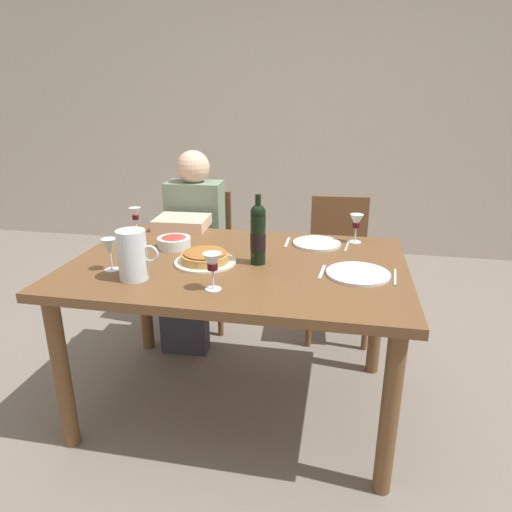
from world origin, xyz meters
The scene contains 20 objects.
ground_plane centered at (0.00, 0.00, 0.00)m, with size 8.00×8.00×0.00m, color slate.
back_wall centered at (0.00, 2.57, 1.40)m, with size 8.00×0.10×2.80m, color beige.
dining_table centered at (0.00, 0.00, 0.67)m, with size 1.50×1.00×0.76m.
wine_bottle centered at (0.09, 0.00, 0.90)m, with size 0.07×0.07×0.31m.
water_pitcher centered at (-0.37, -0.27, 0.85)m, with size 0.17×0.12×0.21m.
baked_tart centered at (-0.14, -0.04, 0.79)m, with size 0.28×0.28×0.06m.
salad_bowl centered at (-0.35, 0.14, 0.79)m, with size 0.16×0.16×0.06m.
wine_glass_left_diner centered at (-0.51, -0.20, 0.86)m, with size 0.06×0.06×0.14m.
wine_glass_right_diner centered at (-0.02, -0.32, 0.87)m, with size 0.07×0.07×0.15m.
wine_glass_centre centered at (0.52, 0.39, 0.86)m, with size 0.07×0.07×0.15m.
wine_glass_spare centered at (-0.65, 0.36, 0.85)m, with size 0.06×0.06×0.14m.
dinner_plate_left_setting centered at (0.33, 0.32, 0.77)m, with size 0.24×0.24×0.01m, color silver.
dinner_plate_right_setting centered at (0.53, -0.06, 0.77)m, with size 0.27×0.27×0.01m, color silver.
fork_left_setting centered at (0.18, 0.32, 0.76)m, with size 0.16×0.01×0.01m, color silver.
knife_left_setting centered at (0.48, 0.32, 0.76)m, with size 0.18×0.01×0.01m, color silver.
knife_right_setting centered at (0.68, -0.06, 0.76)m, with size 0.18×0.01×0.01m, color silver.
spoon_right_setting centered at (0.38, -0.06, 0.76)m, with size 0.16×0.01×0.01m, color silver.
chair_left centered at (-0.45, 0.89, 0.50)m, with size 0.42×0.42×0.87m.
diner_left centered at (-0.44, 0.65, 0.62)m, with size 0.35×0.52×1.16m.
chair_right centered at (0.44, 0.88, 0.50)m, with size 0.43×0.43×0.87m.
Camera 1 is at (0.45, -1.88, 1.48)m, focal length 32.02 mm.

